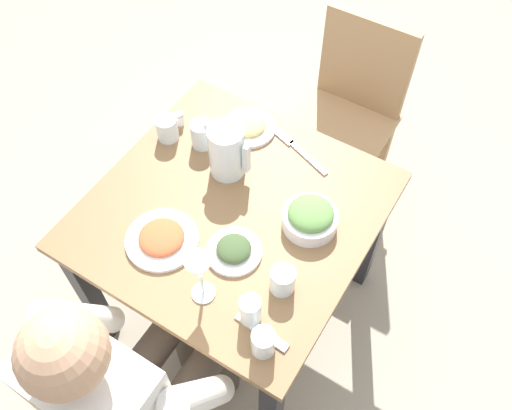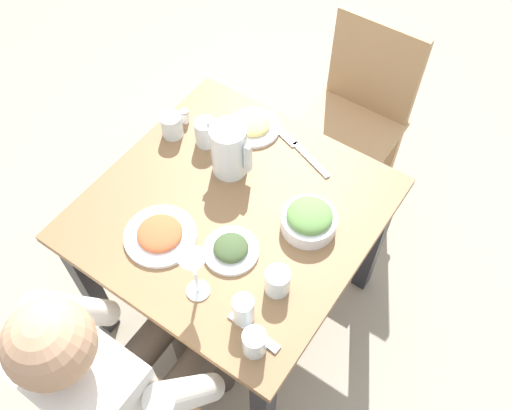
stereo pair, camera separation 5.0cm
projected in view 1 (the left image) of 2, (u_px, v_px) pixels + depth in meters
name	position (u px, v px, depth m)	size (l,w,h in m)	color
ground_plane	(238.00, 303.00, 2.33)	(8.00, 8.00, 0.00)	#9E937F
dining_table	(234.00, 228.00, 1.85)	(0.87, 0.87, 0.71)	olive
chair_far	(349.00, 109.00, 2.29)	(0.40, 0.40, 0.89)	tan
diner_near	(133.00, 381.00, 1.49)	(0.48, 0.53, 1.18)	silver
water_pitcher	(227.00, 151.00, 1.76)	(0.16, 0.12, 0.19)	silver
salad_bowl	(310.00, 217.00, 1.68)	(0.17, 0.17, 0.09)	white
plate_rice_curry	(162.00, 238.00, 1.66)	(0.23, 0.23, 0.04)	white
plate_fries	(249.00, 126.00, 1.93)	(0.19, 0.19, 0.04)	white
plate_dolmas	(234.00, 250.00, 1.64)	(0.17, 0.17, 0.04)	white
water_glass_far_left	(283.00, 280.00, 1.55)	(0.07, 0.07, 0.09)	silver
water_glass_far_right	(250.00, 310.00, 1.49)	(0.06, 0.06, 0.10)	silver
water_glass_near_left	(263.00, 342.00, 1.44)	(0.07, 0.07, 0.09)	silver
water_glass_near_right	(167.00, 129.00, 1.89)	(0.08, 0.08, 0.09)	silver
water_glass_center	(202.00, 134.00, 1.86)	(0.08, 0.08, 0.10)	silver
wine_glass	(199.00, 270.00, 1.46)	(0.08, 0.08, 0.20)	silver
salt_shaker	(180.00, 119.00, 1.94)	(0.03, 0.03, 0.05)	white
fork_near	(262.00, 332.00, 1.50)	(0.17, 0.03, 0.01)	silver
knife_near	(308.00, 158.00, 1.86)	(0.18, 0.02, 0.01)	silver
fork_far	(276.00, 130.00, 1.94)	(0.17, 0.03, 0.01)	silver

